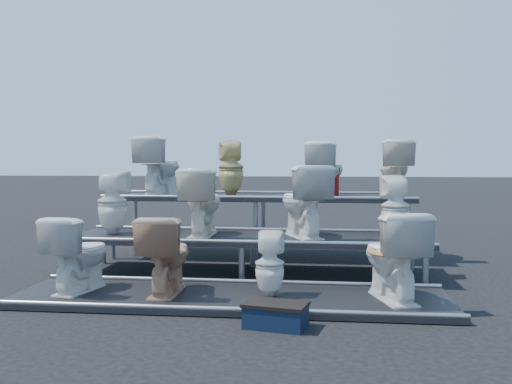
# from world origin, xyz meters

# --- Properties ---
(ground) EXTENTS (80.00, 80.00, 0.00)m
(ground) POSITION_xyz_m (0.00, 0.00, 0.00)
(ground) COLOR black
(ground) RESTS_ON ground
(tier_front) EXTENTS (4.20, 1.20, 0.06)m
(tier_front) POSITION_xyz_m (0.00, -1.30, 0.03)
(tier_front) COLOR black
(tier_front) RESTS_ON ground
(tier_mid) EXTENTS (4.20, 1.20, 0.46)m
(tier_mid) POSITION_xyz_m (0.00, 0.00, 0.23)
(tier_mid) COLOR black
(tier_mid) RESTS_ON ground
(tier_back) EXTENTS (4.20, 1.20, 0.86)m
(tier_back) POSITION_xyz_m (0.00, 1.30, 0.43)
(tier_back) COLOR black
(tier_back) RESTS_ON ground
(toilet_0) EXTENTS (0.56, 0.81, 0.76)m
(toilet_0) POSITION_xyz_m (-1.52, -1.30, 0.44)
(toilet_0) COLOR white
(toilet_0) RESTS_ON tier_front
(toilet_1) EXTENTS (0.43, 0.76, 0.77)m
(toilet_1) POSITION_xyz_m (-0.63, -1.30, 0.44)
(toilet_1) COLOR tan
(toilet_1) RESTS_ON tier_front
(toilet_2) EXTENTS (0.28, 0.29, 0.62)m
(toilet_2) POSITION_xyz_m (0.39, -1.30, 0.37)
(toilet_2) COLOR white
(toilet_2) RESTS_ON tier_front
(toilet_3) EXTENTS (0.67, 0.91, 0.83)m
(toilet_3) POSITION_xyz_m (1.54, -1.30, 0.48)
(toilet_3) COLOR white
(toilet_3) RESTS_ON tier_front
(toilet_4) EXTENTS (0.39, 0.39, 0.78)m
(toilet_4) POSITION_xyz_m (-1.66, 0.00, 0.85)
(toilet_4) COLOR white
(toilet_4) RESTS_ON tier_mid
(toilet_5) EXTENTS (0.46, 0.79, 0.80)m
(toilet_5) POSITION_xyz_m (-0.55, 0.00, 0.86)
(toilet_5) COLOR silver
(toilet_5) RESTS_ON tier_mid
(toilet_6) EXTENTS (0.75, 0.94, 0.84)m
(toilet_6) POSITION_xyz_m (0.66, 0.00, 0.88)
(toilet_6) COLOR white
(toilet_6) RESTS_ON tier_mid
(toilet_7) EXTENTS (0.36, 0.37, 0.73)m
(toilet_7) POSITION_xyz_m (1.72, 0.00, 0.82)
(toilet_7) COLOR white
(toilet_7) RESTS_ON tier_mid
(toilet_8) EXTENTS (0.62, 0.89, 0.83)m
(toilet_8) POSITION_xyz_m (-1.45, 1.30, 1.28)
(toilet_8) COLOR white
(toilet_8) RESTS_ON tier_back
(toilet_9) EXTENTS (0.43, 0.44, 0.78)m
(toilet_9) POSITION_xyz_m (-0.41, 1.30, 1.25)
(toilet_9) COLOR #CEBD7A
(toilet_9) RESTS_ON tier_back
(toilet_10) EXTENTS (0.62, 0.83, 0.75)m
(toilet_10) POSITION_xyz_m (0.94, 1.30, 1.24)
(toilet_10) COLOR white
(toilet_10) RESTS_ON tier_back
(toilet_11) EXTENTS (0.46, 0.77, 0.77)m
(toilet_11) POSITION_xyz_m (1.86, 1.30, 1.24)
(toilet_11) COLOR silver
(toilet_11) RESTS_ON tier_back
(red_crate) EXTENTS (0.49, 0.40, 0.34)m
(red_crate) POSITION_xyz_m (0.86, 1.46, 1.03)
(red_crate) COLOR maroon
(red_crate) RESTS_ON tier_back
(step_stool) EXTENTS (0.54, 0.39, 0.18)m
(step_stool) POSITION_xyz_m (0.51, -2.11, 0.09)
(step_stool) COLOR black
(step_stool) RESTS_ON ground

